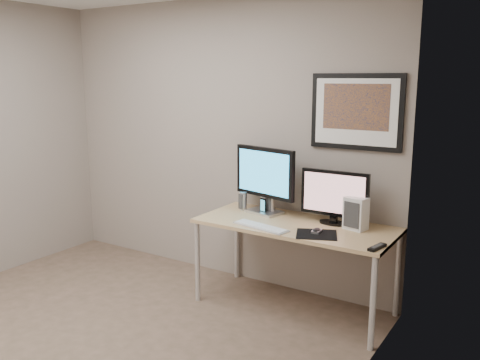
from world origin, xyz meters
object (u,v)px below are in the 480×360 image
Objects in this scene: monitor_large at (265,177)px; monitor_tv at (334,196)px; desk at (295,231)px; framed_art at (356,112)px; speaker_left at (243,201)px; fan_unit at (356,213)px; speaker_right at (271,203)px; phone_dock at (263,206)px; keyboard at (261,227)px.

monitor_large is 1.12× the size of monitor_tv.
framed_art is (0.35, 0.33, 0.96)m from desk.
fan_unit reaches higher than speaker_left.
speaker_left is (-0.93, -0.19, -0.81)m from framed_art.
monitor_large is at bearing -138.85° from speaker_right.
fan_unit is at bearing 13.32° from desk.
framed_art reaches higher than monitor_large.
phone_dock is at bearing -111.66° from speaker_right.
framed_art reaches higher than speaker_right.
fan_unit reaches higher than phone_dock.
monitor_tv is 0.86m from speaker_left.
speaker_left is at bearing 146.91° from keyboard.
keyboard reaches higher than desk.
monitor_tv is 0.65m from phone_dock.
keyboard is (-0.18, -0.25, 0.07)m from desk.
phone_dock is (-0.36, 0.11, 0.14)m from desk.
monitor_large is at bearing -170.29° from fan_unit.
framed_art is 0.69m from monitor_tv.
speaker_right reaches higher than speaker_left.
speaker_left is (-0.85, -0.01, -0.15)m from monitor_tv.
desk is 2.13× the size of framed_art.
speaker_left is at bearing 179.44° from monitor_tv.
monitor_large reaches higher than keyboard.
speaker_left is 0.63× the size of fan_unit.
keyboard is (0.40, -0.39, -0.07)m from speaker_left.
framed_art is 1.06m from speaker_right.
speaker_left is 1.14× the size of phone_dock.
speaker_right is (0.05, 0.03, -0.23)m from monitor_large.
phone_dock is at bearing 127.84° from keyboard.
desk is at bearing -9.02° from monitor_large.
keyboard is (-0.45, -0.39, -0.23)m from monitor_tv.
monitor_large is 0.32m from speaker_left.
monitor_tv is 3.21× the size of speaker_right.
framed_art is at bearing 29.65° from speaker_left.
desk is at bearing -154.35° from fan_unit.
desk is 0.62m from speaker_left.
desk is 9.21× the size of speaker_right.
desk is 3.31× the size of keyboard.
monitor_tv is at bearing 20.68° from phone_dock.
speaker_right is at bearing 26.51° from speaker_left.
speaker_right is 0.08m from phone_dock.
framed_art is 1.34× the size of monitor_tv.
monitor_large is 0.64m from monitor_tv.
desk is at bearing -20.10° from speaker_right.
monitor_large is 0.25m from phone_dock.
speaker_right is (0.26, 0.04, 0.01)m from speaker_left.
speaker_left is at bearing 166.46° from desk.
framed_art is at bearing 34.63° from phone_dock.
framed_art is at bearing 129.46° from fan_unit.
fan_unit is at bearing -62.88° from framed_art.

